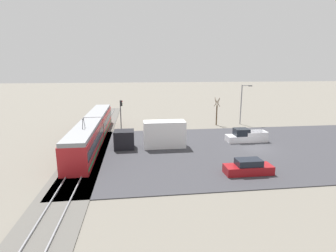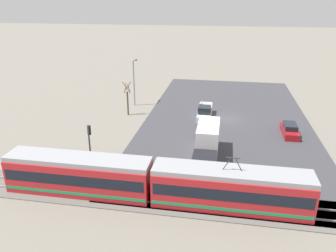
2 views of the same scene
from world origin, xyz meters
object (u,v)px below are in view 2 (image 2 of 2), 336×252
at_px(sedan_car_0, 290,130).
at_px(street_lamp_near_crossing, 134,79).
at_px(box_truck, 207,145).
at_px(traffic_light_pole, 90,142).
at_px(light_rail_tram, 152,181).
at_px(pickup_truck, 205,113).
at_px(street_tree, 128,100).

height_order(sedan_car_0, street_lamp_near_crossing, street_lamp_near_crossing).
relative_size(box_truck, street_lamp_near_crossing, 1.27).
bearing_deg(street_lamp_near_crossing, traffic_light_pole, 94.10).
xyz_separation_m(light_rail_tram, traffic_light_pole, (6.98, -3.60, 1.50)).
bearing_deg(sedan_car_0, traffic_light_pole, -147.92).
xyz_separation_m(sedan_car_0, street_lamp_near_crossing, (22.63, -8.68, 3.55)).
bearing_deg(pickup_truck, street_lamp_near_crossing, -19.82).
bearing_deg(light_rail_tram, street_lamp_near_crossing, -71.45).
height_order(box_truck, street_lamp_near_crossing, street_lamp_near_crossing).
height_order(sedan_car_0, street_tree, street_tree).
relative_size(traffic_light_pole, street_lamp_near_crossing, 0.68).
xyz_separation_m(light_rail_tram, street_tree, (8.27, -20.62, 0.57)).
bearing_deg(traffic_light_pole, pickup_truck, -119.49).
xyz_separation_m(box_truck, street_lamp_near_crossing, (12.71, -17.09, 2.56)).
height_order(box_truck, traffic_light_pole, traffic_light_pole).
bearing_deg(box_truck, sedan_car_0, -139.70).
height_order(box_truck, pickup_truck, box_truck).
bearing_deg(light_rail_tram, street_tree, -68.14).
bearing_deg(street_lamp_near_crossing, street_tree, 93.28).
relative_size(sedan_car_0, street_tree, 0.93).
height_order(pickup_truck, traffic_light_pole, traffic_light_pole).
height_order(pickup_truck, street_tree, street_tree).
relative_size(box_truck, street_tree, 1.82).
xyz_separation_m(light_rail_tram, street_lamp_near_crossing, (8.55, -25.48, 2.50)).
relative_size(light_rail_tram, traffic_light_pole, 5.29).
distance_m(sedan_car_0, street_lamp_near_crossing, 24.50).
bearing_deg(street_lamp_near_crossing, pickup_truck, 160.18).
height_order(sedan_car_0, traffic_light_pole, traffic_light_pole).
xyz_separation_m(box_truck, sedan_car_0, (-9.92, -8.41, -0.98)).
distance_m(street_tree, street_lamp_near_crossing, 5.24).
xyz_separation_m(street_tree, street_lamp_near_crossing, (0.28, -4.87, 1.93)).
relative_size(street_tree, street_lamp_near_crossing, 0.70).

